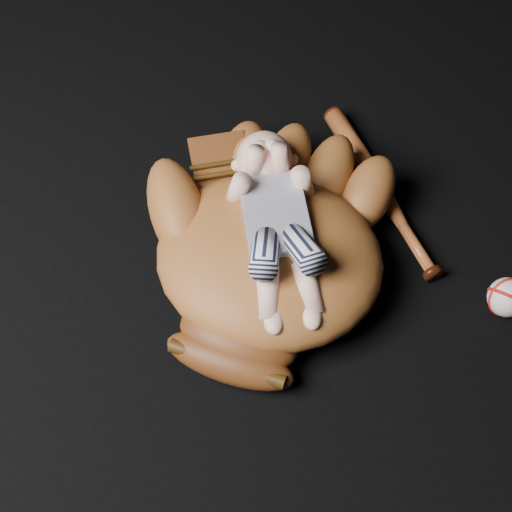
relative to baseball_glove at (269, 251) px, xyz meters
name	(u,v)px	position (x,y,z in m)	size (l,w,h in m)	color
baseball_glove	(269,251)	(0.00, 0.00, 0.00)	(0.46, 0.52, 0.16)	brown
newborn_baby	(278,228)	(0.01, 0.01, 0.05)	(0.16, 0.35, 0.14)	#F6B69E
baseball_bat	(381,190)	(0.21, 0.17, -0.06)	(0.04, 0.40, 0.04)	#B14D22
baseball	(508,297)	(0.38, -0.07, -0.05)	(0.06, 0.06, 0.06)	silver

